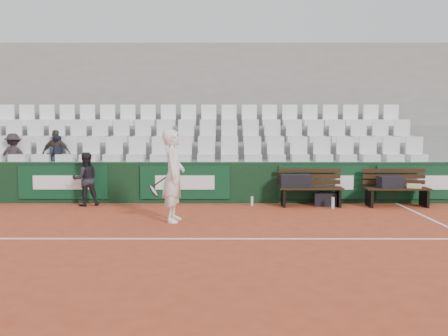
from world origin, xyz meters
TOP-DOWN VIEW (x-y plane):
  - ground at (0.00, 0.00)m, footprint 80.00×80.00m
  - court_baseline at (0.00, 0.00)m, footprint 18.00×0.06m
  - back_barrier at (0.07, 3.99)m, footprint 18.00×0.34m
  - grandstand_tier_front at (0.00, 4.62)m, footprint 18.00×0.95m
  - grandstand_tier_mid at (0.00, 5.58)m, footprint 18.00×0.95m
  - grandstand_tier_back at (0.00, 6.53)m, footprint 18.00×0.95m
  - grandstand_rear_wall at (0.00, 7.15)m, footprint 18.00×0.30m
  - seat_row_front at (0.00, 4.45)m, footprint 11.90×0.44m
  - seat_row_mid at (0.00, 5.40)m, footprint 11.90×0.44m
  - seat_row_back at (0.00, 6.35)m, footprint 11.90×0.44m
  - bench_left at (2.82, 3.42)m, footprint 1.50×0.56m
  - bench_right at (4.85, 3.38)m, footprint 1.50×0.56m
  - sports_bag_left at (2.46, 3.42)m, footprint 0.73×0.33m
  - sports_bag_right at (4.69, 3.40)m, footprint 0.65×0.42m
  - towel at (5.24, 3.34)m, footprint 0.38×0.32m
  - sports_bag_ground at (3.18, 3.49)m, footprint 0.54×0.35m
  - water_bottle_near at (1.43, 3.50)m, footprint 0.06×0.06m
  - water_bottle_far at (3.28, 3.08)m, footprint 0.07×0.07m
  - tennis_player at (-0.24, 1.54)m, footprint 0.73×0.69m
  - ball_kid at (-2.54, 3.47)m, footprint 0.76×0.69m
  - spectator_a at (-4.68, 4.50)m, footprint 0.84×0.62m
  - spectator_b at (-3.57, 4.50)m, footprint 0.74×0.32m
  - spectator_c at (-3.57, 4.50)m, footprint 0.54×0.42m

SIDE VIEW (x-z plane):
  - ground at x=0.00m, z-range 0.00..0.00m
  - court_baseline at x=0.00m, z-range 0.00..0.01m
  - water_bottle_near at x=1.43m, z-range 0.00..0.22m
  - water_bottle_far at x=3.28m, z-range 0.00..0.27m
  - sports_bag_ground at x=3.18m, z-range 0.00..0.31m
  - bench_left at x=2.82m, z-range 0.00..0.45m
  - bench_right at x=4.85m, z-range 0.00..0.45m
  - towel at x=5.24m, z-range 0.45..0.54m
  - grandstand_tier_front at x=0.00m, z-range 0.00..1.00m
  - back_barrier at x=0.07m, z-range 0.00..1.00m
  - sports_bag_right at x=4.69m, z-range 0.45..0.73m
  - sports_bag_left at x=2.46m, z-range 0.45..0.76m
  - ball_kid at x=-2.54m, z-range 0.00..1.28m
  - grandstand_tier_mid at x=0.00m, z-range 0.00..1.45m
  - tennis_player at x=-0.24m, z-range 0.00..1.84m
  - grandstand_tier_back at x=0.00m, z-range 0.00..1.90m
  - seat_row_front at x=0.00m, z-range 1.00..1.63m
  - spectator_c at x=-3.57m, z-range 1.00..2.11m
  - spectator_a at x=-4.68m, z-range 1.00..2.16m
  - spectator_b at x=-3.57m, z-range 1.00..2.25m
  - seat_row_mid at x=0.00m, z-range 1.45..2.08m
  - grandstand_rear_wall at x=0.00m, z-range 0.00..4.40m
  - seat_row_back at x=0.00m, z-range 1.90..2.53m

